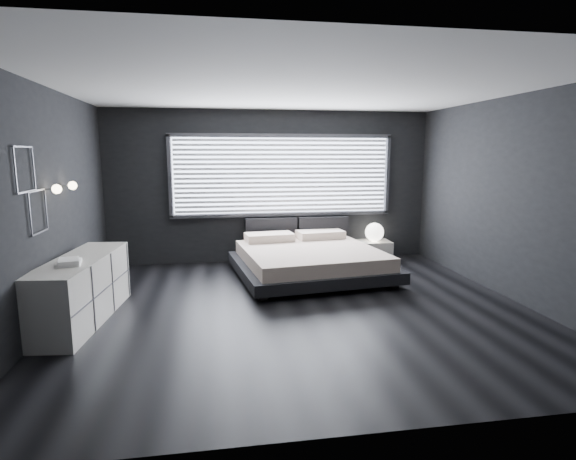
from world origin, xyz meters
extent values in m
plane|color=black|center=(0.00, 0.00, 0.00)|extent=(6.00, 6.00, 0.00)
plane|color=silver|center=(0.00, 0.00, 2.80)|extent=(6.00, 6.00, 0.00)
cube|color=black|center=(0.00, 2.75, 1.40)|extent=(6.00, 0.04, 2.80)
cube|color=black|center=(0.00, -2.75, 1.40)|extent=(6.00, 0.04, 2.80)
cube|color=black|center=(-3.00, 0.00, 1.40)|extent=(0.04, 5.50, 2.80)
cube|color=black|center=(3.00, 0.00, 1.40)|extent=(0.04, 5.50, 2.80)
cube|color=white|center=(0.20, 2.73, 1.61)|extent=(4.00, 0.02, 1.38)
cube|color=#47474C|center=(-1.84, 2.70, 1.61)|extent=(0.06, 0.08, 1.48)
cube|color=#47474C|center=(2.24, 2.70, 1.61)|extent=(0.06, 0.08, 1.48)
cube|color=#47474C|center=(0.20, 2.70, 2.34)|extent=(4.14, 0.08, 0.06)
cube|color=#47474C|center=(0.20, 2.70, 0.88)|extent=(4.14, 0.08, 0.06)
cube|color=silver|center=(0.20, 2.67, 1.61)|extent=(3.94, 0.03, 1.32)
cube|color=black|center=(-0.03, 2.64, 0.57)|extent=(0.96, 0.16, 0.52)
cube|color=black|center=(0.97, 2.64, 0.57)|extent=(0.96, 0.16, 0.52)
cylinder|color=silver|center=(-2.95, 0.05, 1.60)|extent=(0.10, 0.02, 0.02)
sphere|color=#FFE5B7|center=(-2.88, 0.05, 1.60)|extent=(0.11, 0.11, 0.11)
cylinder|color=silver|center=(-2.95, 0.65, 1.60)|extent=(0.10, 0.02, 0.02)
sphere|color=#FFE5B7|center=(-2.88, 0.65, 1.60)|extent=(0.11, 0.11, 0.11)
cube|color=#47474C|center=(-2.98, -0.55, 2.08)|extent=(0.01, 0.46, 0.02)
cube|color=#47474C|center=(-2.98, -0.55, 1.62)|extent=(0.01, 0.46, 0.02)
cube|color=#47474C|center=(-2.98, -0.32, 1.85)|extent=(0.01, 0.02, 0.46)
cube|color=#47474C|center=(-2.98, -0.78, 1.85)|extent=(0.01, 0.02, 0.46)
cube|color=#47474C|center=(-2.98, -0.30, 1.61)|extent=(0.01, 0.46, 0.02)
cube|color=#47474C|center=(-2.98, -0.30, 1.15)|extent=(0.01, 0.46, 0.02)
cube|color=#47474C|center=(-2.98, -0.07, 1.38)|extent=(0.01, 0.02, 0.46)
cube|color=#47474C|center=(-2.98, -0.53, 1.38)|extent=(0.01, 0.02, 0.46)
cube|color=black|center=(-0.43, 0.43, 0.04)|extent=(0.14, 0.14, 0.09)
cube|color=black|center=(1.60, 0.68, 0.04)|extent=(0.14, 0.14, 0.09)
cube|color=black|center=(-0.66, 2.24, 0.04)|extent=(0.14, 0.14, 0.09)
cube|color=black|center=(1.37, 2.50, 0.04)|extent=(0.14, 0.14, 0.09)
cube|color=black|center=(0.47, 1.46, 0.17)|extent=(2.63, 2.53, 0.17)
cube|color=beige|center=(0.47, 1.46, 0.37)|extent=(2.35, 2.35, 0.21)
cube|color=beige|center=(-0.11, 2.23, 0.54)|extent=(0.89, 0.55, 0.14)
cube|color=beige|center=(0.85, 2.35, 0.54)|extent=(0.89, 0.55, 0.14)
cube|color=silver|center=(1.93, 2.50, 0.18)|extent=(0.63, 0.52, 0.36)
sphere|color=white|center=(1.93, 2.45, 0.54)|extent=(0.35, 0.35, 0.35)
cube|color=silver|center=(-2.67, -0.03, 0.39)|extent=(0.75, 2.00, 0.78)
cube|color=#47474C|center=(-2.39, -0.06, 0.39)|extent=(0.22, 1.92, 0.76)
cube|color=white|center=(-2.69, -0.35, 0.80)|extent=(0.30, 0.36, 0.04)
cube|color=white|center=(-2.68, -0.37, 0.83)|extent=(0.28, 0.33, 0.03)
camera|label=1|loc=(-1.04, -5.58, 2.01)|focal=28.00mm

